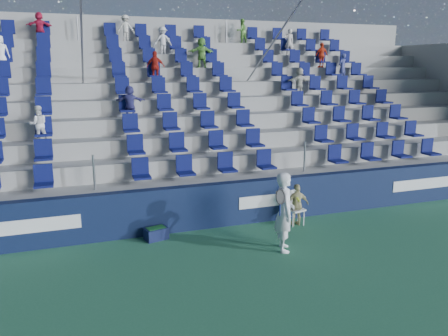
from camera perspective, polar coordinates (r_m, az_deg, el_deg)
name	(u,v)px	position (r m, az deg, el deg)	size (l,w,h in m)	color
ground	(259,278)	(9.33, 4.57, -14.12)	(70.00, 70.00, 0.00)	#31724D
sponsor_wall	(213,205)	(11.83, -1.46, -4.89)	(24.00, 0.32, 1.20)	#101B3D
grandstand	(171,125)	(16.32, -6.94, 5.59)	(24.00, 8.17, 6.63)	gray
tennis_player	(285,212)	(10.34, 7.93, -5.69)	(0.72, 0.80, 1.90)	white
line_judge_chair	(294,205)	(12.23, 9.15, -4.77)	(0.50, 0.51, 0.94)	white
line_judge	(297,205)	(12.09, 9.49, -4.76)	(0.68, 0.28, 1.17)	tan
ball_bin	(156,233)	(11.25, -8.86, -8.36)	(0.63, 0.49, 0.31)	#10173C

